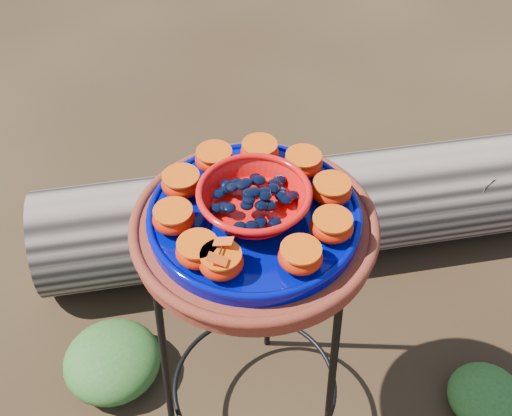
# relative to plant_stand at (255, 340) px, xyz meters

# --- Properties ---
(ground) EXTENTS (60.00, 60.00, 0.00)m
(ground) POSITION_rel_plant_stand_xyz_m (0.00, 0.00, -0.35)
(ground) COLOR black
(plant_stand) EXTENTS (0.44, 0.44, 0.70)m
(plant_stand) POSITION_rel_plant_stand_xyz_m (0.00, 0.00, 0.00)
(plant_stand) COLOR black
(plant_stand) RESTS_ON ground
(terracotta_saucer) EXTENTS (0.45, 0.45, 0.04)m
(terracotta_saucer) POSITION_rel_plant_stand_xyz_m (0.00, 0.00, 0.37)
(terracotta_saucer) COLOR #5E160D
(terracotta_saucer) RESTS_ON plant_stand
(cobalt_plate) EXTENTS (0.39, 0.39, 0.03)m
(cobalt_plate) POSITION_rel_plant_stand_xyz_m (0.00, 0.00, 0.40)
(cobalt_plate) COLOR #000764
(cobalt_plate) RESTS_ON terracotta_saucer
(red_bowl) EXTENTS (0.19, 0.19, 0.05)m
(red_bowl) POSITION_rel_plant_stand_xyz_m (0.00, 0.00, 0.44)
(red_bowl) COLOR red
(red_bowl) RESTS_ON cobalt_plate
(glass_gems) EXTENTS (0.15, 0.15, 0.03)m
(glass_gems) POSITION_rel_plant_stand_xyz_m (0.00, 0.00, 0.48)
(glass_gems) COLOR black
(glass_gems) RESTS_ON red_bowl
(orange_half_0) EXTENTS (0.08, 0.08, 0.04)m
(orange_half_0) POSITION_rel_plant_stand_xyz_m (-0.03, -0.14, 0.43)
(orange_half_0) COLOR #A90900
(orange_half_0) RESTS_ON cobalt_plate
(orange_half_1) EXTENTS (0.08, 0.08, 0.04)m
(orange_half_1) POSITION_rel_plant_stand_xyz_m (0.09, -0.11, 0.43)
(orange_half_1) COLOR #A90900
(orange_half_1) RESTS_ON cobalt_plate
(orange_half_2) EXTENTS (0.08, 0.08, 0.04)m
(orange_half_2) POSITION_rel_plant_stand_xyz_m (0.14, -0.03, 0.43)
(orange_half_2) COLOR #A90900
(orange_half_2) RESTS_ON cobalt_plate
(orange_half_3) EXTENTS (0.08, 0.08, 0.04)m
(orange_half_3) POSITION_rel_plant_stand_xyz_m (0.13, 0.06, 0.43)
(orange_half_3) COLOR #A90900
(orange_half_3) RESTS_ON cobalt_plate
(orange_half_4) EXTENTS (0.08, 0.08, 0.04)m
(orange_half_4) POSITION_rel_plant_stand_xyz_m (0.07, 0.12, 0.43)
(orange_half_4) COLOR #A90900
(orange_half_4) RESTS_ON cobalt_plate
(orange_half_5) EXTENTS (0.08, 0.08, 0.04)m
(orange_half_5) POSITION_rel_plant_stand_xyz_m (-0.01, 0.14, 0.43)
(orange_half_5) COLOR #A90900
(orange_half_5) RESTS_ON cobalt_plate
(orange_half_6) EXTENTS (0.08, 0.08, 0.04)m
(orange_half_6) POSITION_rel_plant_stand_xyz_m (-0.09, 0.11, 0.43)
(orange_half_6) COLOR #A90900
(orange_half_6) RESTS_ON cobalt_plate
(orange_half_7) EXTENTS (0.08, 0.08, 0.04)m
(orange_half_7) POSITION_rel_plant_stand_xyz_m (-0.14, 0.03, 0.43)
(orange_half_7) COLOR #A90900
(orange_half_7) RESTS_ON cobalt_plate
(orange_half_8) EXTENTS (0.08, 0.08, 0.04)m
(orange_half_8) POSITION_rel_plant_stand_xyz_m (-0.13, -0.06, 0.43)
(orange_half_8) COLOR #A90900
(orange_half_8) RESTS_ON cobalt_plate
(orange_half_9) EXTENTS (0.08, 0.08, 0.04)m
(orange_half_9) POSITION_rel_plant_stand_xyz_m (-0.07, -0.12, 0.43)
(orange_half_9) COLOR #A90900
(orange_half_9) RESTS_ON cobalt_plate
(butterfly) EXTENTS (0.07, 0.05, 0.01)m
(butterfly) POSITION_rel_plant_stand_xyz_m (-0.03, -0.14, 0.46)
(butterfly) COLOR #DA400D
(butterfly) RESTS_ON orange_half_0
(driftwood_log) EXTENTS (1.76, 0.99, 0.32)m
(driftwood_log) POSITION_rel_plant_stand_xyz_m (0.10, 0.63, -0.19)
(driftwood_log) COLOR black
(driftwood_log) RESTS_ON ground
(foliage_left) EXTENTS (0.26, 0.26, 0.13)m
(foliage_left) POSITION_rel_plant_stand_xyz_m (-0.40, 0.06, -0.28)
(foliage_left) COLOR #214B1B
(foliage_left) RESTS_ON ground
(foliage_right) EXTENTS (0.20, 0.20, 0.10)m
(foliage_right) POSITION_rel_plant_stand_xyz_m (0.60, 0.12, -0.30)
(foliage_right) COLOR #214B1B
(foliage_right) RESTS_ON ground
(foliage_back) EXTENTS (0.32, 0.32, 0.16)m
(foliage_back) POSITION_rel_plant_stand_xyz_m (-0.11, 0.52, -0.27)
(foliage_back) COLOR #214B1B
(foliage_back) RESTS_ON ground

